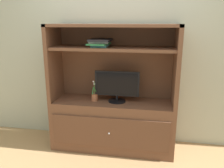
# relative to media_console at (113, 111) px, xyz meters

# --- Properties ---
(ground_plane) EXTENTS (8.00, 8.00, 0.00)m
(ground_plane) POSITION_rel_media_console_xyz_m (0.00, -0.41, -0.53)
(ground_plane) COLOR tan
(painted_rear_wall) EXTENTS (6.00, 0.10, 2.80)m
(painted_rear_wall) POSITION_rel_media_console_xyz_m (0.00, 0.34, 0.87)
(painted_rear_wall) COLOR #ADB29E
(painted_rear_wall) RESTS_ON ground_plane
(media_console) EXTENTS (1.63, 0.53, 1.67)m
(media_console) POSITION_rel_media_console_xyz_m (0.00, 0.00, 0.00)
(media_console) COLOR brown
(media_console) RESTS_ON ground_plane
(tv_monitor) EXTENTS (0.58, 0.23, 0.41)m
(tv_monitor) POSITION_rel_media_console_xyz_m (0.06, -0.01, 0.36)
(tv_monitor) COLOR black
(tv_monitor) RESTS_ON media_console
(potted_plant) EXTENTS (0.08, 0.12, 0.27)m
(potted_plant) POSITION_rel_media_console_xyz_m (-0.24, -0.03, 0.21)
(potted_plant) COLOR #B26642
(potted_plant) RESTS_ON media_console
(magazine_stack) EXTENTS (0.28, 0.34, 0.10)m
(magazine_stack) POSITION_rel_media_console_xyz_m (-0.16, -0.01, 0.92)
(magazine_stack) COLOR teal
(magazine_stack) RESTS_ON media_console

